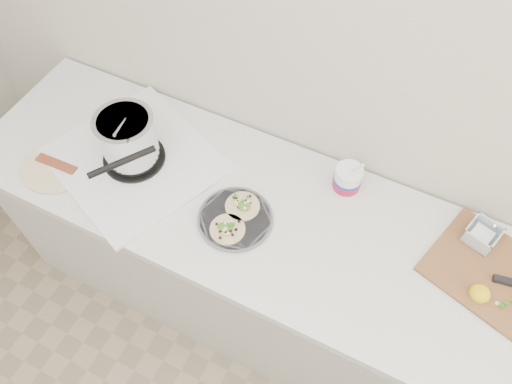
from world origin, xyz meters
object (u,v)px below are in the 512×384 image
at_px(stove, 131,146).
at_px(taco_plate, 235,217).
at_px(bacon_plate, 57,165).
at_px(tub, 348,179).
at_px(cutboard, 503,275).

xyz_separation_m(stove, taco_plate, (0.45, -0.06, -0.07)).
xyz_separation_m(taco_plate, bacon_plate, (-0.70, -0.09, -0.01)).
bearing_deg(stove, bacon_plate, -125.97).
distance_m(taco_plate, bacon_plate, 0.70).
distance_m(stove, tub, 0.78).
relative_size(taco_plate, tub, 1.18).
relative_size(tub, cutboard, 0.42).
relative_size(tub, bacon_plate, 0.86).
height_order(taco_plate, cutboard, cutboard).
distance_m(taco_plate, tub, 0.41).
bearing_deg(cutboard, stove, -157.60).
height_order(cutboard, bacon_plate, cutboard).
distance_m(tub, cutboard, 0.58).
height_order(taco_plate, bacon_plate, taco_plate).
bearing_deg(cutboard, taco_plate, -150.77).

